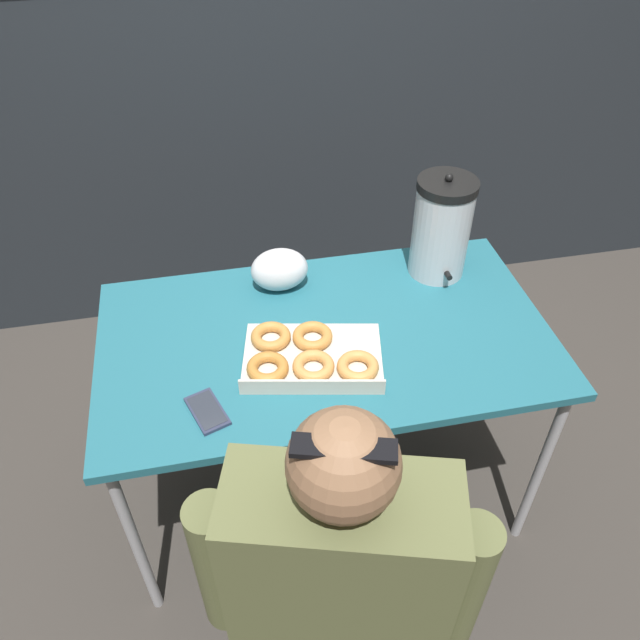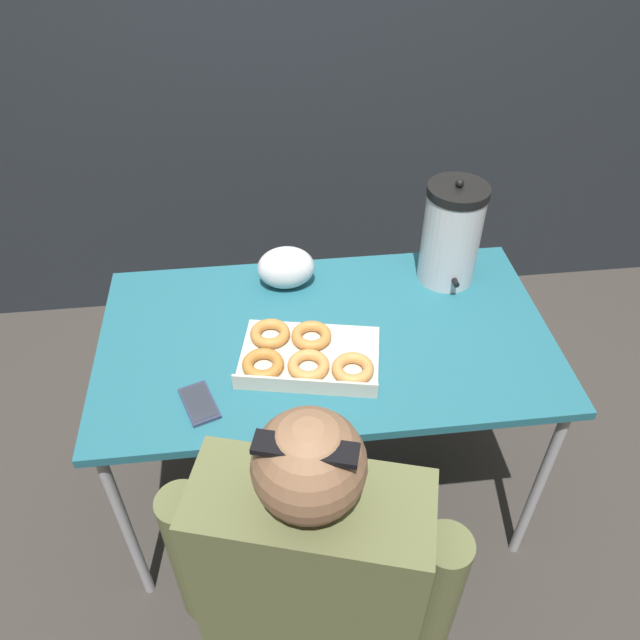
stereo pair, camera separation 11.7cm
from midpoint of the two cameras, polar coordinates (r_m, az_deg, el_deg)
ground_plane at (r=2.45m, az=1.84°, el=-14.79°), size 12.00×12.00×0.00m
folding_table at (r=1.89m, az=2.31°, el=-2.54°), size 1.34×0.76×0.78m
donut_box at (r=1.76m, az=0.51°, el=-3.32°), size 0.44×0.34×0.05m
coffee_urn at (r=2.03m, az=13.58°, el=7.63°), size 0.19×0.21×0.36m
cell_phone at (r=1.68m, az=-9.01°, el=-7.59°), size 0.12×0.16×0.01m
plastic_bag at (r=1.99m, az=-1.44°, el=4.76°), size 0.18×0.13×0.14m
person_seated at (r=1.60m, az=1.54°, el=-24.53°), size 0.62×0.36×1.22m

